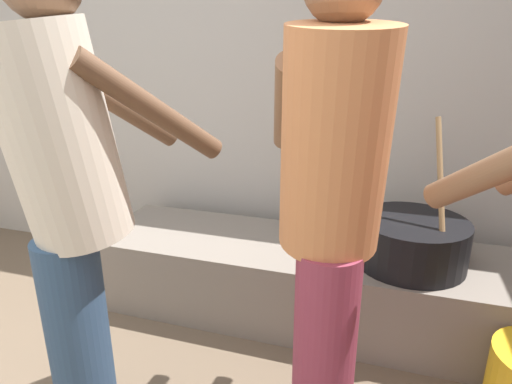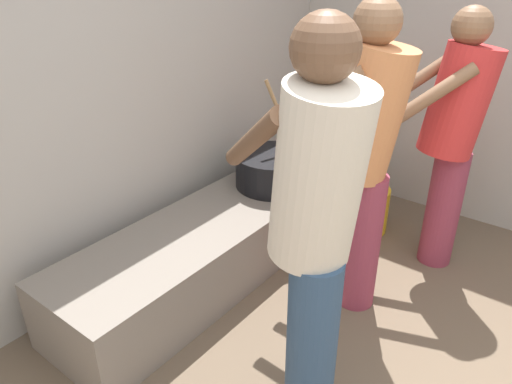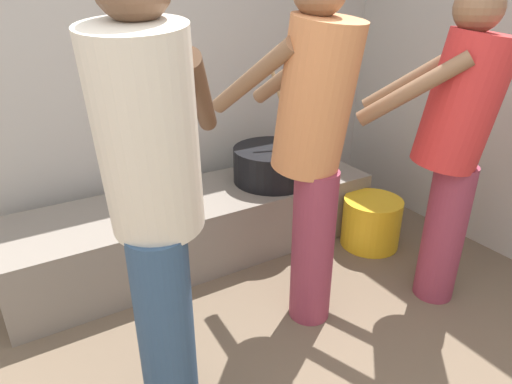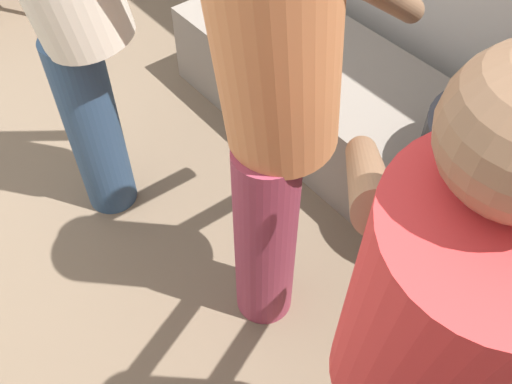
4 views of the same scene
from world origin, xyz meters
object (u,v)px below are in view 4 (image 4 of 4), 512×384
(cooking_pot_main, at_px, (496,152))
(cook_in_red_shirt, at_px, (417,360))
(cook_in_orange_shirt, at_px, (276,104))
(bucket_yellow_plastic, at_px, (504,379))

(cooking_pot_main, xyz_separation_m, cook_in_red_shirt, (0.38, -0.96, 0.37))
(cook_in_orange_shirt, xyz_separation_m, bucket_yellow_plastic, (0.75, 0.31, -0.76))
(cooking_pot_main, height_order, cook_in_orange_shirt, cook_in_orange_shirt)
(cooking_pot_main, relative_size, bucket_yellow_plastic, 1.84)
(cooking_pot_main, bearing_deg, bucket_yellow_plastic, -42.46)
(cook_in_red_shirt, xyz_separation_m, bucket_yellow_plastic, (0.09, 0.53, -0.71))
(cook_in_orange_shirt, bearing_deg, cook_in_red_shirt, -18.48)
(cooking_pot_main, bearing_deg, cook_in_red_shirt, -68.62)
(cooking_pot_main, xyz_separation_m, bucket_yellow_plastic, (0.47, -0.43, -0.34))
(bucket_yellow_plastic, bearing_deg, cook_in_red_shirt, -100.08)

